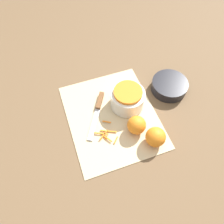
{
  "coord_description": "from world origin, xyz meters",
  "views": [
    {
      "loc": [
        0.45,
        -0.16,
        0.81
      ],
      "look_at": [
        0.0,
        0.0,
        0.04
      ],
      "focal_mm": 35.0,
      "sensor_mm": 36.0,
      "label": 1
    }
  ],
  "objects_px": {
    "orange_right": "(156,137)",
    "bowl_speckled": "(127,98)",
    "orange_left": "(137,125)",
    "bowl_dark": "(169,86)",
    "knife": "(98,106)"
  },
  "relations": [
    {
      "from": "orange_right",
      "to": "bowl_speckled",
      "type": "bearing_deg",
      "value": -169.95
    },
    {
      "from": "orange_left",
      "to": "orange_right",
      "type": "height_order",
      "value": "orange_right"
    },
    {
      "from": "bowl_speckled",
      "to": "bowl_dark",
      "type": "relative_size",
      "value": 0.9
    },
    {
      "from": "bowl_speckled",
      "to": "knife",
      "type": "xyz_separation_m",
      "value": [
        -0.03,
        -0.12,
        -0.04
      ]
    },
    {
      "from": "orange_left",
      "to": "bowl_speckled",
      "type": "bearing_deg",
      "value": 174.73
    },
    {
      "from": "bowl_dark",
      "to": "orange_right",
      "type": "height_order",
      "value": "orange_right"
    },
    {
      "from": "knife",
      "to": "orange_left",
      "type": "distance_m",
      "value": 0.19
    },
    {
      "from": "bowl_speckled",
      "to": "bowl_dark",
      "type": "xyz_separation_m",
      "value": [
        -0.02,
        0.21,
        -0.03
      ]
    },
    {
      "from": "bowl_dark",
      "to": "orange_left",
      "type": "relative_size",
      "value": 2.15
    },
    {
      "from": "bowl_speckled",
      "to": "orange_left",
      "type": "relative_size",
      "value": 1.93
    },
    {
      "from": "bowl_dark",
      "to": "orange_right",
      "type": "relative_size",
      "value": 2.06
    },
    {
      "from": "bowl_dark",
      "to": "orange_left",
      "type": "height_order",
      "value": "orange_left"
    },
    {
      "from": "orange_right",
      "to": "knife",
      "type": "bearing_deg",
      "value": -145.0
    },
    {
      "from": "bowl_dark",
      "to": "orange_left",
      "type": "distance_m",
      "value": 0.27
    },
    {
      "from": "bowl_dark",
      "to": "knife",
      "type": "relative_size",
      "value": 0.76
    }
  ]
}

